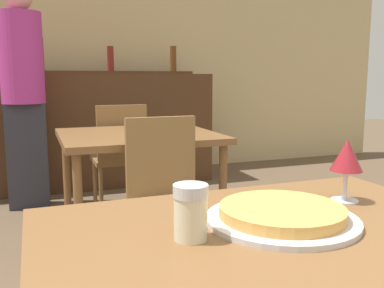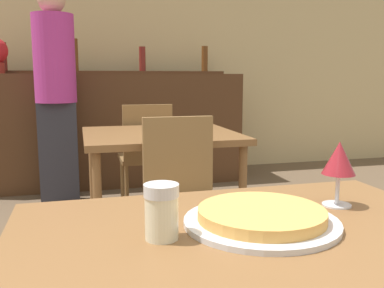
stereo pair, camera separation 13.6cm
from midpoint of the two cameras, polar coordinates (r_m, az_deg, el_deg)
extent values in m
cube|color=#D1B784|center=(4.89, -10.53, 12.50)|extent=(8.00, 0.05, 2.80)
cube|color=brown|center=(0.89, 12.60, -13.12)|extent=(0.97, 0.70, 0.04)
cube|color=brown|center=(2.78, -2.87, 1.14)|extent=(0.97, 0.89, 0.04)
cylinder|color=brown|center=(2.43, -10.86, -8.98)|extent=(0.05, 0.05, 0.69)
cylinder|color=brown|center=(2.62, 8.24, -7.56)|extent=(0.05, 0.05, 0.69)
cylinder|color=brown|center=(3.17, -11.87, -4.75)|extent=(0.05, 0.05, 0.69)
cylinder|color=brown|center=(3.32, 3.00, -3.95)|extent=(0.05, 0.05, 0.69)
cube|color=#4C2D19|center=(4.40, -9.71, 1.94)|extent=(2.60, 0.56, 1.11)
cube|color=#4C2D19|center=(4.51, -10.06, 9.37)|extent=(2.39, 0.24, 0.03)
cylinder|color=maroon|center=(4.54, -23.23, 10.68)|extent=(0.09, 0.09, 0.27)
cylinder|color=#5B3314|center=(4.50, -14.51, 11.44)|extent=(0.06, 0.06, 0.32)
cylinder|color=maroon|center=(4.56, -5.78, 11.22)|extent=(0.07, 0.07, 0.25)
cylinder|color=#5B3314|center=(4.71, 2.54, 11.28)|extent=(0.07, 0.07, 0.27)
cube|color=olive|center=(2.18, 1.07, -8.56)|extent=(0.40, 0.40, 0.04)
cube|color=olive|center=(2.29, -0.17, -1.68)|extent=(0.38, 0.04, 0.43)
cylinder|color=olive|center=(2.07, -2.33, -16.21)|extent=(0.03, 0.03, 0.41)
cylinder|color=olive|center=(2.16, 6.84, -15.13)|extent=(0.03, 0.03, 0.41)
cylinder|color=olive|center=(2.37, -4.16, -12.81)|extent=(0.03, 0.03, 0.41)
cylinder|color=olive|center=(2.45, 3.84, -12.06)|extent=(0.03, 0.03, 0.41)
cube|color=olive|center=(3.50, -5.22, -1.88)|extent=(0.40, 0.40, 0.04)
cube|color=olive|center=(3.29, -4.74, 1.52)|extent=(0.38, 0.04, 0.43)
cylinder|color=olive|center=(3.74, -3.04, -4.65)|extent=(0.03, 0.03, 0.41)
cylinder|color=olive|center=(3.69, -8.23, -4.93)|extent=(0.03, 0.03, 0.41)
cylinder|color=olive|center=(3.42, -1.86, -5.95)|extent=(0.03, 0.03, 0.41)
cylinder|color=olive|center=(3.36, -7.54, -6.28)|extent=(0.03, 0.03, 0.41)
cylinder|color=silver|center=(0.95, 13.37, -10.17)|extent=(0.33, 0.33, 0.01)
cylinder|color=gold|center=(0.94, 13.41, -9.13)|extent=(0.27, 0.27, 0.02)
cylinder|color=beige|center=(0.83, 0.64, -9.87)|extent=(0.07, 0.07, 0.09)
cylinder|color=silver|center=(0.82, 0.65, -6.25)|extent=(0.07, 0.07, 0.02)
cube|color=#2D2D38|center=(3.83, -16.37, -1.17)|extent=(0.32, 0.18, 0.87)
cylinder|color=#B2338C|center=(3.78, -16.91, 10.82)|extent=(0.34, 0.34, 0.73)
cylinder|color=silver|center=(1.13, 22.06, -7.57)|extent=(0.07, 0.07, 0.00)
cylinder|color=silver|center=(1.12, 22.18, -5.64)|extent=(0.01, 0.01, 0.07)
cone|color=maroon|center=(1.11, 22.41, -1.75)|extent=(0.08, 0.08, 0.08)
camera|label=1|loc=(0.07, -87.14, 0.45)|focal=40.00mm
camera|label=2|loc=(0.07, 92.86, -0.45)|focal=40.00mm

